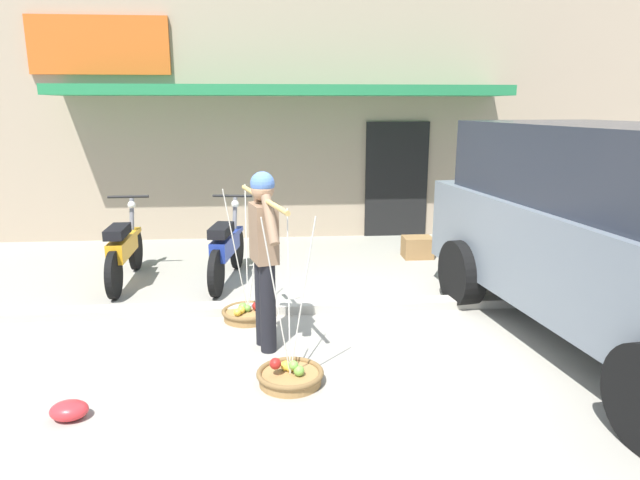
# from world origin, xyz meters

# --- Properties ---
(ground_plane) EXTENTS (90.00, 90.00, 0.00)m
(ground_plane) POSITION_xyz_m (0.00, 0.00, 0.00)
(ground_plane) COLOR #9E998C
(sidewalk_curb) EXTENTS (20.00, 0.24, 0.10)m
(sidewalk_curb) POSITION_xyz_m (0.00, 0.70, 0.05)
(sidewalk_curb) COLOR #BAB4A5
(sidewalk_curb) RESTS_ON ground
(fruit_vendor) EXTENTS (0.46, 1.50, 1.70)m
(fruit_vendor) POSITION_xyz_m (-0.38, -0.23, 0.98)
(fruit_vendor) COLOR black
(fruit_vendor) RESTS_ON ground
(fruit_basket_left_side) EXTENTS (0.57, 0.57, 1.45)m
(fruit_basket_left_side) POSITION_xyz_m (-0.17, -0.98, 0.08)
(fruit_basket_left_side) COLOR #9E7542
(fruit_basket_left_side) RESTS_ON ground
(fruit_basket_right_side) EXTENTS (0.57, 0.57, 1.45)m
(fruit_basket_right_side) POSITION_xyz_m (-0.59, 0.51, 0.08)
(fruit_basket_right_side) COLOR #9E7542
(fruit_basket_right_side) RESTS_ON ground
(motorcycle_nearest_shop) EXTENTS (0.54, 1.82, 1.09)m
(motorcycle_nearest_shop) POSITION_xyz_m (-2.23, 1.91, 0.45)
(motorcycle_nearest_shop) COLOR black
(motorcycle_nearest_shop) RESTS_ON ground
(motorcycle_second_in_row) EXTENTS (0.54, 1.81, 1.09)m
(motorcycle_second_in_row) POSITION_xyz_m (-0.91, 1.87, 0.45)
(motorcycle_second_in_row) COLOR black
(motorcycle_second_in_row) RESTS_ON ground
(parked_truck) EXTENTS (2.58, 4.98, 2.10)m
(parked_truck) POSITION_xyz_m (2.99, -0.51, 1.13)
(parked_truck) COLOR slate
(parked_truck) RESTS_ON ground
(storefront_building) EXTENTS (13.00, 6.00, 4.20)m
(storefront_building) POSITION_xyz_m (-0.08, 6.86, 2.10)
(storefront_building) COLOR tan
(storefront_building) RESTS_ON ground
(plastic_litter_bag) EXTENTS (0.28, 0.22, 0.14)m
(plastic_litter_bag) POSITION_xyz_m (-1.82, -1.38, 0.07)
(plastic_litter_bag) COLOR red
(plastic_litter_bag) RESTS_ON ground
(wooden_crate) EXTENTS (0.44, 0.36, 0.32)m
(wooden_crate) POSITION_xyz_m (1.89, 2.84, 0.16)
(wooden_crate) COLOR olive
(wooden_crate) RESTS_ON ground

